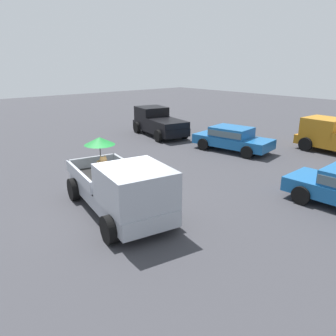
% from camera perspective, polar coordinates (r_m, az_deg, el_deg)
% --- Properties ---
extents(ground_plane, '(80.00, 80.00, 0.00)m').
position_cam_1_polar(ground_plane, '(11.28, -8.52, -7.36)').
color(ground_plane, '#38383D').
extents(pickup_truck_main, '(5.30, 2.96, 2.18)m').
position_cam_1_polar(pickup_truck_main, '(10.55, -7.86, -3.49)').
color(pickup_truck_main, black).
rests_on(pickup_truck_main, ground).
extents(pickup_truck_red, '(5.06, 2.90, 1.80)m').
position_cam_1_polar(pickup_truck_red, '(22.53, -1.71, 7.87)').
color(pickup_truck_red, black).
rests_on(pickup_truck_red, ground).
extents(parked_sedan_far, '(4.53, 2.50, 1.33)m').
position_cam_1_polar(parked_sedan_far, '(18.81, 10.97, 5.15)').
color(parked_sedan_far, black).
rests_on(parked_sedan_far, ground).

